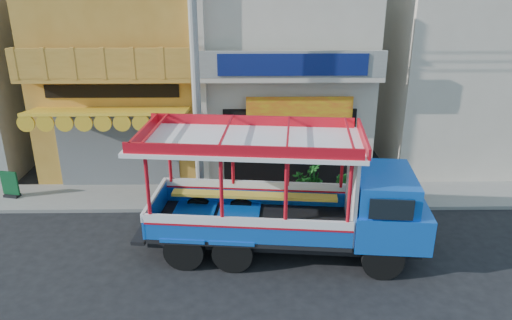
{
  "coord_description": "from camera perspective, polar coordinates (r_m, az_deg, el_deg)",
  "views": [
    {
      "loc": [
        0.57,
        -11.51,
        7.56
      ],
      "look_at": [
        0.8,
        2.5,
        2.01
      ],
      "focal_mm": 35.0,
      "sensor_mm": 36.0,
      "label": 1
    }
  ],
  "objects": [
    {
      "name": "ground",
      "position": [
        13.78,
        -3.22,
        -11.69
      ],
      "size": [
        90.0,
        90.0,
        0.0
      ],
      "primitive_type": "plane",
      "color": "black",
      "rests_on": "ground"
    },
    {
      "name": "sidewalk",
      "position": [
        17.24,
        -2.74,
        -4.21
      ],
      "size": [
        30.0,
        2.0,
        0.12
      ],
      "primitive_type": "cube",
      "color": "slate",
      "rests_on": "ground"
    },
    {
      "name": "shophouse_left",
      "position": [
        20.29,
        -14.21,
        11.18
      ],
      "size": [
        6.0,
        7.5,
        8.24
      ],
      "color": "#B87A28",
      "rests_on": "ground"
    },
    {
      "name": "shophouse_right",
      "position": [
        19.83,
        3.28,
        11.55
      ],
      "size": [
        6.0,
        6.75,
        8.24
      ],
      "color": "beige",
      "rests_on": "ground"
    },
    {
      "name": "party_pilaster",
      "position": [
        16.81,
        -6.35,
        9.26
      ],
      "size": [
        0.35,
        0.3,
        8.0
      ],
      "primitive_type": "cube",
      "color": "beige",
      "rests_on": "ground"
    },
    {
      "name": "filler_building_right",
      "position": [
        21.58,
        22.43,
        9.98
      ],
      "size": [
        6.0,
        6.0,
        7.6
      ],
      "primitive_type": "cube",
      "color": "beige",
      "rests_on": "ground"
    },
    {
      "name": "utility_pole",
      "position": [
        15.09,
        -6.47,
        11.84
      ],
      "size": [
        28.0,
        0.26,
        9.0
      ],
      "color": "gray",
      "rests_on": "ground"
    },
    {
      "name": "songthaew_truck",
      "position": [
        13.43,
        5.46,
        -4.21
      ],
      "size": [
        7.9,
        3.23,
        3.59
      ],
      "color": "black",
      "rests_on": "ground"
    },
    {
      "name": "green_sign",
      "position": [
        18.86,
        -26.26,
        -2.7
      ],
      "size": [
        0.6,
        0.38,
        0.92
      ],
      "color": "black",
      "rests_on": "sidewalk"
    },
    {
      "name": "potted_plant_a",
      "position": [
        17.39,
        5.44,
        -2.19
      ],
      "size": [
        1.01,
        1.05,
        0.9
      ],
      "primitive_type": "imported",
      "rotation": [
        0.0,
        0.0,
        1.06
      ],
      "color": "#164D18",
      "rests_on": "sidewalk"
    },
    {
      "name": "potted_plant_b",
      "position": [
        16.75,
        9.85,
        -3.26
      ],
      "size": [
        0.66,
        0.68,
        0.97
      ],
      "primitive_type": "imported",
      "rotation": [
        0.0,
        0.0,
        2.22
      ],
      "color": "#164D18",
      "rests_on": "sidewalk"
    },
    {
      "name": "potted_plant_c",
      "position": [
        17.28,
        6.62,
        -2.02
      ],
      "size": [
        0.65,
        0.65,
        1.11
      ],
      "primitive_type": "imported",
      "rotation": [
        0.0,
        0.0,
        4.76
      ],
      "color": "#164D18",
      "rests_on": "sidewalk"
    }
  ]
}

